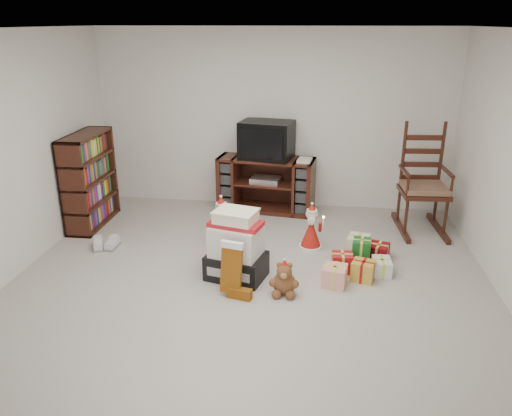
{
  "coord_description": "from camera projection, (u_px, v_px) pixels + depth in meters",
  "views": [
    {
      "loc": [
        0.63,
        -4.49,
        2.56
      ],
      "look_at": [
        -0.0,
        0.6,
        0.63
      ],
      "focal_mm": 35.0,
      "sensor_mm": 36.0,
      "label": 1
    }
  ],
  "objects": [
    {
      "name": "santa_figurine",
      "position": [
        311.0,
        231.0,
        5.92
      ],
      "size": [
        0.28,
        0.26,
        0.57
      ],
      "color": "#A81A12",
      "rests_on": "floor"
    },
    {
      "name": "mrs_claus_figurine",
      "position": [
        222.0,
        226.0,
        6.04
      ],
      "size": [
        0.3,
        0.28,
        0.61
      ],
      "color": "#A81A12",
      "rests_on": "floor"
    },
    {
      "name": "crt_television",
      "position": [
        267.0,
        140.0,
        6.85
      ],
      "size": [
        0.78,
        0.63,
        0.51
      ],
      "rotation": [
        0.0,
        0.0,
        -0.19
      ],
      "color": "black",
      "rests_on": "tv_stand"
    },
    {
      "name": "red_suitcase",
      "position": [
        232.0,
        246.0,
        5.5
      ],
      "size": [
        0.35,
        0.19,
        0.53
      ],
      "rotation": [
        0.0,
        0.0,
        0.02
      ],
      "color": "maroon",
      "rests_on": "floor"
    },
    {
      "name": "sneaker_pair",
      "position": [
        105.0,
        244.0,
        5.98
      ],
      "size": [
        0.32,
        0.28,
        0.09
      ],
      "rotation": [
        0.0,
        0.0,
        0.24
      ],
      "color": "silver",
      "rests_on": "floor"
    },
    {
      "name": "room",
      "position": [
        248.0,
        169.0,
        4.7
      ],
      "size": [
        5.01,
        5.01,
        2.51
      ],
      "color": "#A9A39B",
      "rests_on": "ground"
    },
    {
      "name": "bookshelf",
      "position": [
        90.0,
        182.0,
        6.52
      ],
      "size": [
        0.33,
        1.0,
        1.22
      ],
      "color": "#3E1B11",
      "rests_on": "floor"
    },
    {
      "name": "gift_cluster",
      "position": [
        360.0,
        259.0,
        5.45
      ],
      "size": [
        0.7,
        1.03,
        0.24
      ],
      "color": "#B4141B",
      "rests_on": "floor"
    },
    {
      "name": "tv_stand",
      "position": [
        266.0,
        184.0,
        7.08
      ],
      "size": [
        1.4,
        0.65,
        0.77
      ],
      "rotation": [
        0.0,
        0.0,
        -0.13
      ],
      "color": "#451A13",
      "rests_on": "floor"
    },
    {
      "name": "teddy_bear",
      "position": [
        284.0,
        280.0,
        4.94
      ],
      "size": [
        0.23,
        0.2,
        0.34
      ],
      "color": "brown",
      "rests_on": "floor"
    },
    {
      "name": "stocking",
      "position": [
        231.0,
        269.0,
        4.88
      ],
      "size": [
        0.29,
        0.17,
        0.57
      ],
      "primitive_type": null,
      "rotation": [
        0.0,
        0.0,
        -0.22
      ],
      "color": "#0B660D",
      "rests_on": "floor"
    },
    {
      "name": "gift_pile",
      "position": [
        236.0,
        249.0,
        5.2
      ],
      "size": [
        0.68,
        0.56,
        0.74
      ],
      "rotation": [
        0.0,
        0.0,
        -0.25
      ],
      "color": "black",
      "rests_on": "floor"
    },
    {
      "name": "rocking_chair",
      "position": [
        422.0,
        193.0,
        6.41
      ],
      "size": [
        0.64,
        0.98,
        1.43
      ],
      "rotation": [
        0.0,
        0.0,
        0.07
      ],
      "color": "#3E1B11",
      "rests_on": "floor"
    }
  ]
}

